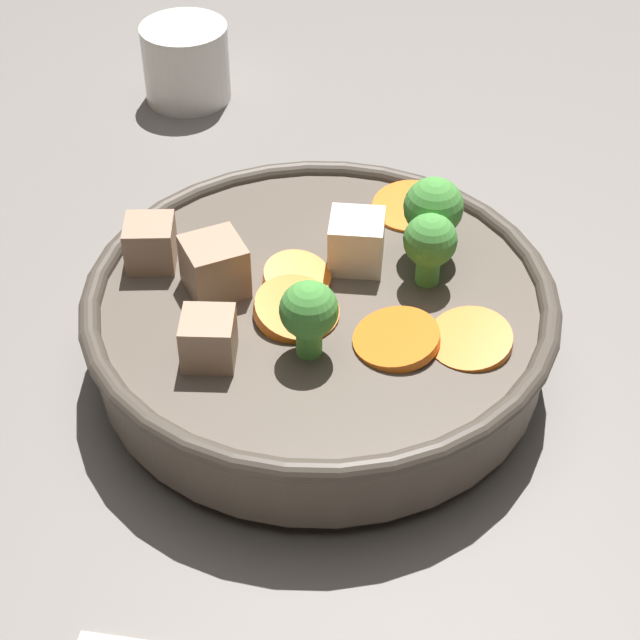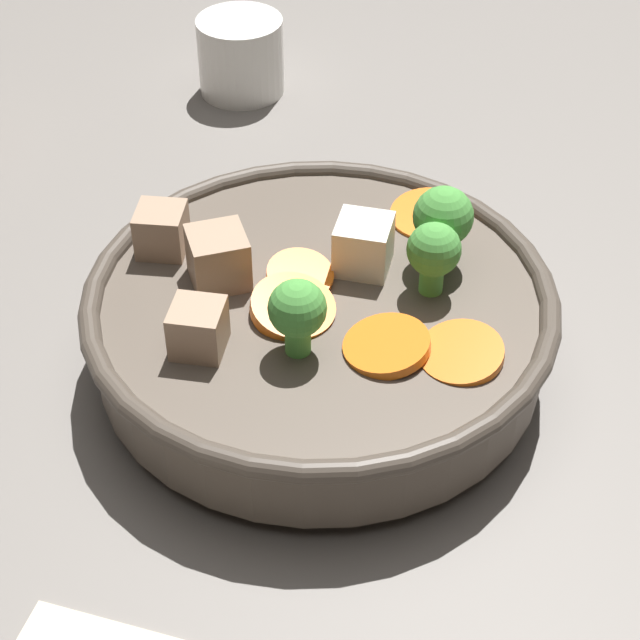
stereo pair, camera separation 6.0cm
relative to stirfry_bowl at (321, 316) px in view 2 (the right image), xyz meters
name	(u,v)px [view 2 (the right image)]	position (x,y,z in m)	size (l,w,h in m)	color
ground_plane	(320,365)	(0.00, 0.00, -0.04)	(3.00, 3.00, 0.00)	slate
stirfry_bowl	(321,316)	(0.00, 0.00, 0.00)	(0.26, 0.26, 0.10)	#51473D
tea_cup	(241,55)	(0.29, 0.14, -0.01)	(0.07, 0.07, 0.06)	white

